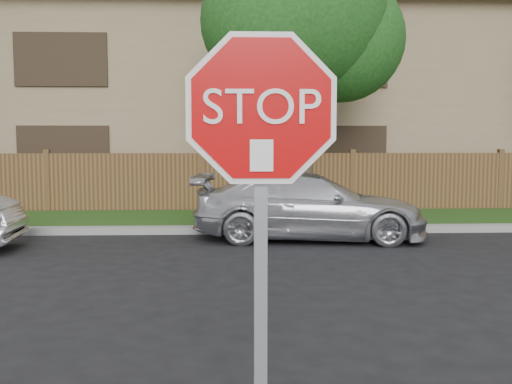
{
  "coord_description": "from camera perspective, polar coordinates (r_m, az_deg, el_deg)",
  "views": [
    {
      "loc": [
        0.78,
        -4.34,
        2.02
      ],
      "look_at": [
        0.92,
        -0.9,
        1.7
      ],
      "focal_mm": 42.0,
      "sensor_mm": 36.0,
      "label": 1
    }
  ],
  "objects": [
    {
      "name": "far_curb",
      "position": [
        12.66,
        -5.9,
        -3.61
      ],
      "size": [
        70.0,
        0.3,
        0.15
      ],
      "primitive_type": "cube",
      "color": "gray",
      "rests_on": "ground"
    },
    {
      "name": "grass_strip",
      "position": [
        14.3,
        -5.5,
        -2.65
      ],
      "size": [
        70.0,
        3.0,
        0.12
      ],
      "primitive_type": "cube",
      "color": "#1E4714",
      "rests_on": "ground"
    },
    {
      "name": "fence",
      "position": [
        15.81,
        -5.21,
        0.8
      ],
      "size": [
        70.0,
        0.12,
        1.6
      ],
      "primitive_type": "cube",
      "color": "#4E321B",
      "rests_on": "ground"
    },
    {
      "name": "apartment_building",
      "position": [
        21.41,
        -4.53,
        9.27
      ],
      "size": [
        35.2,
        9.2,
        7.2
      ],
      "color": "#92825A",
      "rests_on": "ground"
    },
    {
      "name": "tree_mid",
      "position": [
        14.31,
        4.84,
        16.75
      ],
      "size": [
        4.8,
        3.9,
        7.35
      ],
      "color": "#382B21",
      "rests_on": "ground"
    },
    {
      "name": "stop_sign",
      "position": [
        2.87,
        0.48,
        1.52
      ],
      "size": [
        1.01,
        0.13,
        2.55
      ],
      "color": "gray",
      "rests_on": "sidewalk_near"
    },
    {
      "name": "sedan_right",
      "position": [
        11.85,
        5.1,
        -1.35
      ],
      "size": [
        4.7,
        2.26,
        1.32
      ],
      "primitive_type": "imported",
      "rotation": [
        0.0,
        0.0,
        1.48
      ],
      "color": "silver",
      "rests_on": "ground"
    }
  ]
}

